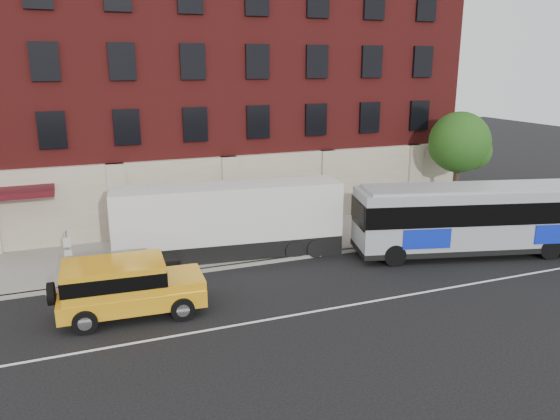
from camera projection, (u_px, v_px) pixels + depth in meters
name	position (u px, v px, depth m)	size (l,w,h in m)	color
ground	(320.00, 317.00, 20.11)	(120.00, 120.00, 0.00)	black
sidewalk	(246.00, 243.00, 28.19)	(60.00, 6.00, 0.15)	gray
kerb	(265.00, 262.00, 25.49)	(60.00, 0.25, 0.15)	gray
lane_line	(314.00, 312.00, 20.56)	(60.00, 0.12, 0.01)	silver
building	(204.00, 88.00, 33.36)	(30.00, 12.10, 15.00)	maroon
sign_pole	(68.00, 256.00, 22.30)	(0.30, 0.20, 2.50)	gray
street_tree	(460.00, 145.00, 32.22)	(3.60, 3.60, 6.20)	#312418
city_bus	(483.00, 216.00, 26.39)	(12.74, 5.68, 3.42)	#9FA3A7
yellow_suv	(124.00, 285.00, 19.99)	(5.60, 2.66, 2.11)	#F8AB1B
shipping_container	(229.00, 222.00, 25.86)	(10.90, 3.34, 3.58)	black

